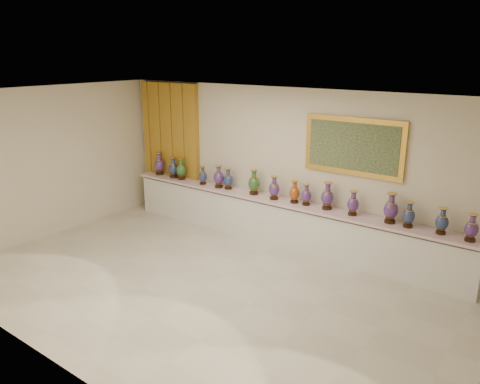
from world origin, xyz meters
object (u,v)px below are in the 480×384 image
(vase_2, at_px, (181,170))
(vase_1, at_px, (173,169))
(counter, at_px, (279,222))
(vase_0, at_px, (159,165))

(vase_2, bearing_deg, vase_1, -179.42)
(counter, distance_m, vase_2, 2.64)
(counter, bearing_deg, vase_0, -179.81)
(counter, relative_size, vase_1, 15.55)
(vase_1, bearing_deg, counter, 0.67)
(counter, bearing_deg, vase_1, -179.33)
(counter, relative_size, vase_2, 15.18)
(counter, xyz_separation_m, vase_0, (-3.26, -0.01, 0.69))
(vase_0, bearing_deg, counter, 0.19)
(vase_1, xyz_separation_m, vase_2, (0.24, 0.00, 0.01))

